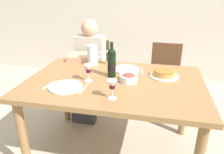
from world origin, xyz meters
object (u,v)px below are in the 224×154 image
chair_left (94,70)px  diner_left (88,67)px  water_pitcher (93,56)px  wine_glass_right_diner (112,85)px  dinner_plate_left_setting (126,69)px  baked_tart (164,73)px  chair_right (164,75)px  wine_glass_left_diner (110,55)px  wine_glass_centre (88,69)px  wine_bottle (112,63)px  dinner_plate_right_setting (66,87)px  dining_table (114,90)px  salad_bowl (129,78)px

chair_left → diner_left: size_ratio=0.75×
water_pitcher → wine_glass_right_diner: bearing=-62.8°
water_pitcher → dinner_plate_left_setting: size_ratio=0.78×
water_pitcher → chair_left: 0.65m
baked_tart → wine_glass_right_diner: size_ratio=1.79×
dinner_plate_left_setting → chair_right: 0.79m
wine_glass_left_diner → wine_glass_centre: 0.45m
wine_bottle → chair_left: 0.98m
dinner_plate_left_setting → chair_right: size_ratio=0.29×
dinner_plate_left_setting → chair_left: 0.84m
chair_right → chair_left: bearing=3.8°
baked_tart → chair_left: bearing=141.0°
dinner_plate_right_setting → wine_bottle: bearing=44.0°
dining_table → salad_bowl: (0.12, 0.00, 0.13)m
chair_left → water_pitcher: bearing=105.9°
dining_table → chair_right: chair_right is taller
chair_right → dinner_plate_left_setting: bearing=61.0°
wine_glass_left_diner → diner_left: size_ratio=0.12×
wine_glass_centre → chair_right: bearing=55.2°
wine_glass_centre → diner_left: size_ratio=0.13×
wine_glass_left_diner → dinner_plate_left_setting: bearing=-31.6°
dining_table → dinner_plate_left_setting: size_ratio=5.89×
wine_glass_right_diner → water_pitcher: bearing=117.2°
dining_table → chair_right: (0.45, 0.90, -0.17)m
wine_glass_centre → chair_right: size_ratio=0.17×
water_pitcher → wine_glass_centre: size_ratio=1.31×
water_pitcher → wine_glass_left_diner: (0.18, 0.03, 0.01)m
wine_glass_centre → chair_right: 1.22m
dinner_plate_right_setting → chair_right: chair_right is taller
salad_bowl → diner_left: (-0.57, 0.64, -0.18)m
diner_left → salad_bowl: bearing=131.7°
dining_table → wine_glass_centre: bearing=-163.6°
wine_bottle → wine_glass_right_diner: 0.41m
wine_bottle → wine_glass_centre: 0.22m
dining_table → dinner_plate_left_setting: bearing=76.8°
water_pitcher → wine_glass_right_diner: water_pitcher is taller
water_pitcher → dinner_plate_left_setting: 0.38m
wine_glass_centre → diner_left: diner_left is taller
dining_table → wine_glass_right_diner: size_ratio=10.43×
dinner_plate_left_setting → diner_left: size_ratio=0.22×
dining_table → chair_left: bearing=117.1°
wine_glass_left_diner → salad_bowl: bearing=-57.2°
wine_glass_right_diner → diner_left: bearing=117.3°
water_pitcher → wine_glass_right_diner: 0.76m
wine_bottle → water_pitcher: wine_bottle is taller
wine_glass_centre → diner_left: (-0.24, 0.71, -0.25)m
dinner_plate_right_setting → chair_left: size_ratio=0.31×
water_pitcher → diner_left: bearing=117.3°
wine_bottle → dinner_plate_left_setting: 0.25m
baked_tart → wine_glass_centre: (-0.63, -0.24, 0.08)m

